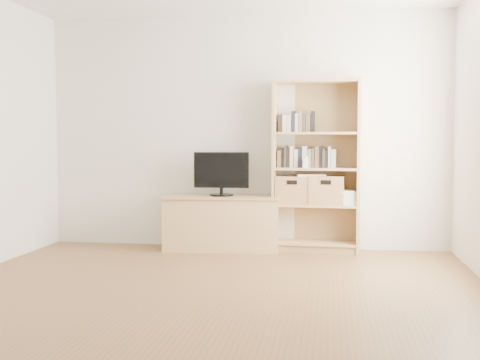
% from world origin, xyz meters
% --- Properties ---
extents(floor, '(4.50, 5.00, 0.01)m').
position_xyz_m(floor, '(0.00, 0.00, 0.00)').
color(floor, brown).
rests_on(floor, ground).
extents(back_wall, '(4.50, 0.02, 2.60)m').
position_xyz_m(back_wall, '(0.00, 2.50, 1.30)').
color(back_wall, silver).
rests_on(back_wall, floor).
extents(front_wall, '(4.50, 0.02, 2.60)m').
position_xyz_m(front_wall, '(0.00, -2.50, 1.30)').
color(front_wall, silver).
rests_on(front_wall, floor).
extents(tv_stand, '(1.28, 0.58, 0.57)m').
position_xyz_m(tv_stand, '(-0.23, 2.27, 0.29)').
color(tv_stand, tan).
rests_on(tv_stand, floor).
extents(bookshelf, '(0.95, 0.38, 1.86)m').
position_xyz_m(bookshelf, '(0.80, 2.33, 0.93)').
color(bookshelf, tan).
rests_on(bookshelf, floor).
extents(television, '(0.61, 0.06, 0.47)m').
position_xyz_m(television, '(-0.23, 2.27, 0.83)').
color(television, black).
rests_on(television, tv_stand).
extents(books_row_mid, '(0.74, 0.16, 0.20)m').
position_xyz_m(books_row_mid, '(0.80, 2.36, 1.01)').
color(books_row_mid, brown).
rests_on(books_row_mid, bookshelf).
extents(books_row_upper, '(0.40, 0.15, 0.21)m').
position_xyz_m(books_row_upper, '(0.59, 2.37, 1.40)').
color(books_row_upper, brown).
rests_on(books_row_upper, bookshelf).
extents(baby_monitor, '(0.05, 0.03, 0.10)m').
position_xyz_m(baby_monitor, '(0.69, 2.24, 0.96)').
color(baby_monitor, white).
rests_on(baby_monitor, bookshelf).
extents(basket_left, '(0.37, 0.31, 0.30)m').
position_xyz_m(basket_left, '(0.55, 2.34, 0.67)').
color(basket_left, '#A16E48').
rests_on(basket_left, bookshelf).
extents(basket_right, '(0.39, 0.32, 0.31)m').
position_xyz_m(basket_right, '(0.91, 2.32, 0.67)').
color(basket_right, '#A16E48').
rests_on(basket_right, bookshelf).
extents(laptop, '(0.34, 0.26, 0.02)m').
position_xyz_m(laptop, '(0.74, 2.33, 0.83)').
color(laptop, silver).
rests_on(laptop, basket_left).
extents(magazine_stack, '(0.22, 0.30, 0.13)m').
position_xyz_m(magazine_stack, '(1.12, 2.31, 0.58)').
color(magazine_stack, beige).
rests_on(magazine_stack, bookshelf).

